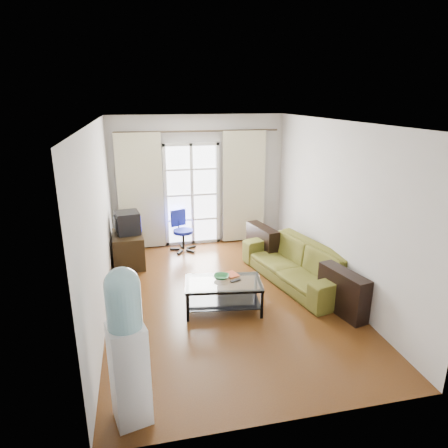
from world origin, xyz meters
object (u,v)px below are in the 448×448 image
(coffee_table, at_px, (223,292))
(crt_tv, at_px, (127,223))
(water_cooler, at_px, (127,345))
(task_chair, at_px, (183,239))
(sofa, at_px, (297,263))
(tv_stand, at_px, (129,249))

(coffee_table, height_order, crt_tv, crt_tv)
(crt_tv, bearing_deg, water_cooler, -98.42)
(task_chair, bearing_deg, sofa, -70.86)
(sofa, height_order, water_cooler, water_cooler)
(task_chair, distance_m, water_cooler, 4.59)
(coffee_table, xyz_separation_m, crt_tv, (-1.37, 2.07, 0.52))
(sofa, bearing_deg, water_cooler, -60.23)
(tv_stand, distance_m, task_chair, 1.20)
(sofa, bearing_deg, coffee_table, -78.01)
(water_cooler, bearing_deg, sofa, 28.66)
(coffee_table, height_order, water_cooler, water_cooler)
(tv_stand, xyz_separation_m, crt_tv, (0.00, 0.05, 0.51))
(crt_tv, relative_size, water_cooler, 0.31)
(coffee_table, distance_m, water_cooler, 2.37)
(sofa, height_order, tv_stand, sofa)
(sofa, distance_m, water_cooler, 3.78)
(sofa, xyz_separation_m, water_cooler, (-2.74, -2.55, 0.52))
(tv_stand, xyz_separation_m, task_chair, (1.08, 0.53, -0.06))
(tv_stand, relative_size, task_chair, 1.00)
(tv_stand, relative_size, crt_tv, 1.66)
(sofa, relative_size, crt_tv, 4.81)
(sofa, distance_m, task_chair, 2.56)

